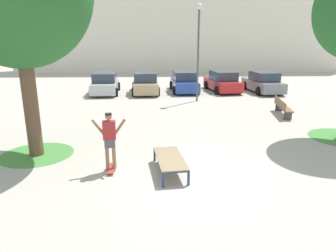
{
  "coord_description": "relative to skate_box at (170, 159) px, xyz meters",
  "views": [
    {
      "loc": [
        -0.99,
        -8.24,
        3.84
      ],
      "look_at": [
        -0.6,
        1.66,
        1.0
      ],
      "focal_mm": 32.74,
      "sensor_mm": 36.0,
      "label": 1
    }
  ],
  "objects": [
    {
      "name": "ground_plane",
      "position": [
        0.6,
        -0.16,
        -0.41
      ],
      "size": [
        120.0,
        120.0,
        0.0
      ],
      "primitive_type": "plane",
      "color": "#B2AA9E"
    },
    {
      "name": "building_facade",
      "position": [
        2.76,
        29.41,
        4.9
      ],
      "size": [
        38.7,
        4.0,
        10.62
      ],
      "primitive_type": "cube",
      "color": "silver",
      "rests_on": "ground"
    },
    {
      "name": "skate_box",
      "position": [
        0.0,
        0.0,
        0.0
      ],
      "size": [
        0.99,
        1.98,
        0.46
      ],
      "color": "navy",
      "rests_on": "ground"
    },
    {
      "name": "skateboard",
      "position": [
        -1.76,
        0.17,
        -0.34
      ],
      "size": [
        0.24,
        0.81,
        0.09
      ],
      "color": "#B23333",
      "rests_on": "ground"
    },
    {
      "name": "skater",
      "position": [
        -1.76,
        0.17,
        0.66
      ],
      "size": [
        1.0,
        0.3,
        1.69
      ],
      "color": "#8E6647",
      "rests_on": "skateboard"
    },
    {
      "name": "grass_patch_near_left",
      "position": [
        -4.51,
        1.63,
        -0.41
      ],
      "size": [
        2.45,
        2.45,
        0.01
      ],
      "primitive_type": "cylinder",
      "color": "#47893D",
      "rests_on": "ground"
    },
    {
      "name": "car_silver",
      "position": [
        -4.05,
        13.8,
        0.28
      ],
      "size": [
        2.09,
        4.28,
        1.5
      ],
      "color": "#B7BABF",
      "rests_on": "ground"
    },
    {
      "name": "car_tan",
      "position": [
        -1.17,
        13.84,
        0.28
      ],
      "size": [
        2.1,
        4.29,
        1.5
      ],
      "color": "tan",
      "rests_on": "ground"
    },
    {
      "name": "car_blue",
      "position": [
        1.72,
        14.37,
        0.28
      ],
      "size": [
        2.05,
        4.27,
        1.5
      ],
      "color": "#28479E",
      "rests_on": "ground"
    },
    {
      "name": "car_red",
      "position": [
        4.61,
        14.42,
        0.28
      ],
      "size": [
        2.34,
        4.39,
        1.5
      ],
      "color": "red",
      "rests_on": "ground"
    },
    {
      "name": "car_grey",
      "position": [
        7.49,
        13.86,
        0.28
      ],
      "size": [
        2.22,
        4.35,
        1.5
      ],
      "color": "slate",
      "rests_on": "ground"
    },
    {
      "name": "park_bench",
      "position": [
        6.14,
        6.84,
        0.03
      ],
      "size": [
        0.82,
        2.44,
        0.83
      ],
      "color": "brown",
      "rests_on": "ground"
    },
    {
      "name": "light_post",
      "position": [
        2.21,
        10.74,
        3.41
      ],
      "size": [
        0.36,
        0.36,
        5.83
      ],
      "color": "#4C4C51",
      "rests_on": "ground"
    }
  ]
}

